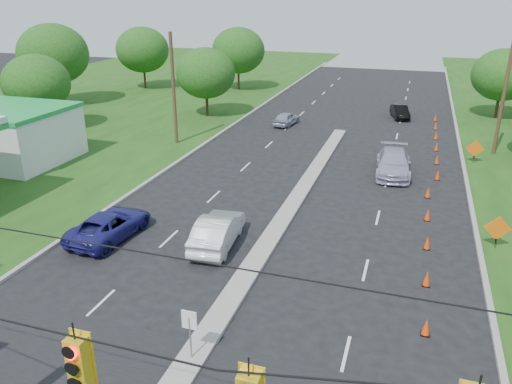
% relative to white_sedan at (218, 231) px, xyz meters
% --- Properties ---
extents(curb_left, '(0.25, 110.00, 0.16)m').
position_rel_white_sedan_xyz_m(curb_left, '(-7.75, 15.80, -0.79)').
color(curb_left, gray).
rests_on(curb_left, ground).
extents(curb_right, '(0.25, 110.00, 0.16)m').
position_rel_white_sedan_xyz_m(curb_right, '(12.45, 15.80, -0.79)').
color(curb_right, gray).
rests_on(curb_right, ground).
extents(median, '(1.00, 34.00, 0.18)m').
position_rel_white_sedan_xyz_m(median, '(2.35, 6.80, -0.79)').
color(median, gray).
rests_on(median, ground).
extents(median_sign, '(0.55, 0.06, 2.05)m').
position_rel_white_sedan_xyz_m(median_sign, '(2.35, -8.20, 0.67)').
color(median_sign, gray).
rests_on(median_sign, ground).
extents(utility_pole_far_left, '(0.28, 0.28, 9.00)m').
position_rel_white_sedan_xyz_m(utility_pole_far_left, '(-10.15, 15.80, 3.71)').
color(utility_pole_far_left, '#422D1C').
rests_on(utility_pole_far_left, ground).
extents(utility_pole_far_right, '(0.28, 0.28, 9.00)m').
position_rel_white_sedan_xyz_m(utility_pole_far_right, '(14.85, 20.80, 3.71)').
color(utility_pole_far_right, '#422D1C').
rests_on(utility_pole_far_right, ground).
extents(cone_2, '(0.32, 0.32, 0.70)m').
position_rel_white_sedan_xyz_m(cone_2, '(9.99, -4.20, -0.44)').
color(cone_2, '#FE4107').
rests_on(cone_2, ground).
extents(cone_3, '(0.32, 0.32, 0.70)m').
position_rel_white_sedan_xyz_m(cone_3, '(9.99, -0.70, -0.44)').
color(cone_3, '#FE4107').
rests_on(cone_3, ground).
extents(cone_4, '(0.32, 0.32, 0.70)m').
position_rel_white_sedan_xyz_m(cone_4, '(9.99, 2.80, -0.44)').
color(cone_4, '#FE4107').
rests_on(cone_4, ground).
extents(cone_5, '(0.32, 0.32, 0.70)m').
position_rel_white_sedan_xyz_m(cone_5, '(9.99, 6.30, -0.44)').
color(cone_5, '#FE4107').
rests_on(cone_5, ground).
extents(cone_6, '(0.32, 0.32, 0.70)m').
position_rel_white_sedan_xyz_m(cone_6, '(9.99, 9.80, -0.44)').
color(cone_6, '#FE4107').
rests_on(cone_6, ground).
extents(cone_7, '(0.32, 0.32, 0.70)m').
position_rel_white_sedan_xyz_m(cone_7, '(10.59, 13.30, -0.44)').
color(cone_7, '#FE4107').
rests_on(cone_7, ground).
extents(cone_8, '(0.32, 0.32, 0.70)m').
position_rel_white_sedan_xyz_m(cone_8, '(10.59, 16.80, -0.44)').
color(cone_8, '#FE4107').
rests_on(cone_8, ground).
extents(cone_9, '(0.32, 0.32, 0.70)m').
position_rel_white_sedan_xyz_m(cone_9, '(10.59, 20.30, -0.44)').
color(cone_9, '#FE4107').
rests_on(cone_9, ground).
extents(cone_10, '(0.32, 0.32, 0.70)m').
position_rel_white_sedan_xyz_m(cone_10, '(10.59, 23.80, -0.44)').
color(cone_10, '#FE4107').
rests_on(cone_10, ground).
extents(cone_11, '(0.32, 0.32, 0.70)m').
position_rel_white_sedan_xyz_m(cone_11, '(10.59, 27.30, -0.44)').
color(cone_11, '#FE4107').
rests_on(cone_11, ground).
extents(cone_12, '(0.32, 0.32, 0.70)m').
position_rel_white_sedan_xyz_m(cone_12, '(10.59, 30.80, -0.44)').
color(cone_12, '#FE4107').
rests_on(cone_12, ground).
extents(work_sign_1, '(1.27, 0.58, 1.37)m').
position_rel_white_sedan_xyz_m(work_sign_1, '(13.15, 3.80, 0.30)').
color(work_sign_1, black).
rests_on(work_sign_1, ground).
extents(work_sign_2, '(1.27, 0.58, 1.37)m').
position_rel_white_sedan_xyz_m(work_sign_2, '(13.15, 17.80, 0.30)').
color(work_sign_2, black).
rests_on(work_sign_2, ground).
extents(tree_2, '(5.88, 5.88, 6.86)m').
position_rel_white_sedan_xyz_m(tree_2, '(-23.65, 15.80, 3.54)').
color(tree_2, black).
rests_on(tree_2, ground).
extents(tree_3, '(7.56, 7.56, 8.82)m').
position_rel_white_sedan_xyz_m(tree_3, '(-29.65, 25.80, 4.78)').
color(tree_3, black).
rests_on(tree_3, ground).
extents(tree_4, '(6.72, 6.72, 7.84)m').
position_rel_white_sedan_xyz_m(tree_4, '(-25.65, 37.80, 4.16)').
color(tree_4, black).
rests_on(tree_4, ground).
extents(tree_5, '(5.88, 5.88, 6.86)m').
position_rel_white_sedan_xyz_m(tree_5, '(-11.65, 25.80, 3.54)').
color(tree_5, black).
rests_on(tree_5, ground).
extents(tree_6, '(6.72, 6.72, 7.84)m').
position_rel_white_sedan_xyz_m(tree_6, '(-13.65, 40.80, 4.16)').
color(tree_6, black).
rests_on(tree_6, ground).
extents(tree_12, '(5.88, 5.88, 6.86)m').
position_rel_white_sedan_xyz_m(tree_12, '(16.35, 33.80, 3.54)').
color(tree_12, black).
rests_on(tree_12, ground).
extents(white_sedan, '(2.14, 4.96, 1.59)m').
position_rel_white_sedan_xyz_m(white_sedan, '(0.00, 0.00, 0.00)').
color(white_sedan, silver).
rests_on(white_sedan, ground).
extents(blue_pickup, '(2.70, 5.22, 1.41)m').
position_rel_white_sedan_xyz_m(blue_pickup, '(-5.59, -0.95, -0.09)').
color(blue_pickup, navy).
rests_on(blue_pickup, ground).
extents(silver_car_far, '(2.66, 5.74, 1.63)m').
position_rel_white_sedan_xyz_m(silver_car_far, '(7.63, 13.58, 0.02)').
color(silver_car_far, '#ABA7C2').
rests_on(silver_car_far, ground).
extents(silver_car_oncoming, '(2.03, 3.92, 1.27)m').
position_rel_white_sedan_xyz_m(silver_car_oncoming, '(-2.98, 24.69, -0.16)').
color(silver_car_oncoming, '#979CAB').
rests_on(silver_car_oncoming, ground).
extents(dark_car_receding, '(2.28, 4.11, 1.28)m').
position_rel_white_sedan_xyz_m(dark_car_receding, '(7.16, 31.01, -0.15)').
color(dark_car_receding, black).
rests_on(dark_car_receding, ground).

